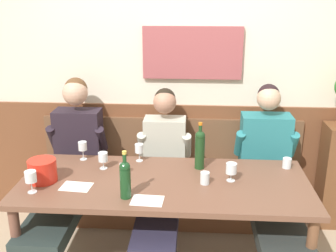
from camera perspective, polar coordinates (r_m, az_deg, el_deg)
room_wall_back at (r=3.68m, az=0.64°, el=8.37°), size 6.80×0.12×2.80m
wood_wainscot_panel at (r=3.88m, az=0.52°, el=-4.56°), size 6.80×0.03×1.06m
wall_bench at (r=3.80m, az=0.32°, el=-9.25°), size 2.40×0.42×0.94m
dining_table at (r=2.98m, az=-0.53°, el=-9.11°), size 2.10×0.87×0.75m
person_center_right_seat at (r=3.46m, az=-13.88°, el=-5.85°), size 0.51×1.32×1.35m
person_left_seat at (r=3.31m, az=-0.90°, el=-7.16°), size 0.47×1.32×1.26m
person_right_seat at (r=3.36m, az=14.29°, el=-7.07°), size 0.53×1.32×1.31m
ice_bucket at (r=3.04m, az=-17.33°, el=-6.04°), size 0.20×0.20×0.16m
wine_bottle_amber_mid at (r=3.09m, az=4.52°, el=-3.15°), size 0.08×0.08×0.37m
wine_bottle_green_tall at (r=2.68m, az=-6.07°, el=-7.34°), size 0.07×0.07×0.33m
wine_glass_center_front at (r=3.24m, az=-4.11°, el=-3.30°), size 0.07×0.07×0.14m
wine_glass_by_bottle at (r=2.94m, az=8.95°, el=-5.99°), size 0.08×0.08×0.14m
wine_glass_right_end at (r=2.89m, az=-18.85°, el=-6.85°), size 0.08×0.08×0.16m
wine_glass_center_rear at (r=3.33m, az=-11.99°, el=-2.86°), size 0.07×0.07×0.15m
wine_glass_mid_left at (r=3.14m, az=-9.18°, el=-4.39°), size 0.07×0.07×0.13m
water_tumbler_right at (r=3.27m, az=16.47°, el=-5.04°), size 0.07×0.07×0.08m
water_tumbler_left at (r=3.07m, az=-6.30°, el=-5.99°), size 0.06×0.06×0.08m
water_tumbler_center at (r=2.90m, az=5.24°, el=-7.33°), size 0.07×0.07×0.09m
tasting_sheet_left_guest at (r=2.93m, az=-12.85°, el=-8.35°), size 0.22×0.17×0.00m
tasting_sheet_right_guest at (r=2.69m, az=-2.94°, el=-10.48°), size 0.22×0.16×0.00m
corner_pedestal at (r=3.95m, az=22.73°, el=-6.50°), size 0.28×0.28×0.95m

